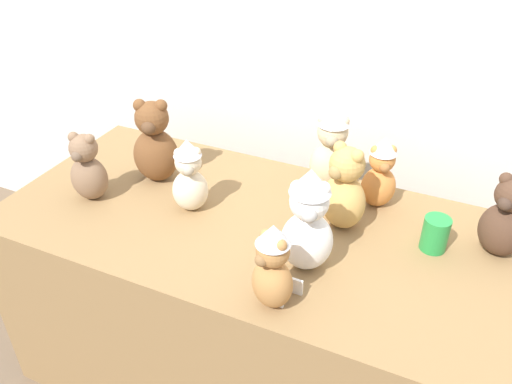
{
  "coord_description": "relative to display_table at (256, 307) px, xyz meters",
  "views": [
    {
      "loc": [
        0.57,
        -1.0,
        1.79
      ],
      "look_at": [
        0.0,
        0.25,
        0.89
      ],
      "focal_mm": 36.44,
      "sensor_mm": 36.0,
      "label": 1
    }
  ],
  "objects": [
    {
      "name": "party_cup_green",
      "position": [
        0.55,
        0.11,
        0.44
      ],
      "size": [
        0.08,
        0.08,
        0.11
      ],
      "primitive_type": "cylinder",
      "color": "#238C3D",
      "rests_on": "display_table"
    },
    {
      "name": "teddy_bear_cocoa",
      "position": [
        0.72,
        0.17,
        0.51
      ],
      "size": [
        0.17,
        0.16,
        0.27
      ],
      "rotation": [
        0.0,
        0.0,
        -0.39
      ],
      "color": "#4C3323",
      "rests_on": "display_table"
    },
    {
      "name": "teddy_bear_sand",
      "position": [
        0.15,
        0.31,
        0.54
      ],
      "size": [
        0.17,
        0.15,
        0.32
      ],
      "rotation": [
        0.0,
        0.0,
        0.26
      ],
      "color": "#CCB78E",
      "rests_on": "display_table"
    },
    {
      "name": "teddy_bear_mocha",
      "position": [
        -0.58,
        -0.1,
        0.5
      ],
      "size": [
        0.14,
        0.13,
        0.25
      ],
      "rotation": [
        0.0,
        0.0,
        0.17
      ],
      "color": "#7F6047",
      "rests_on": "display_table"
    },
    {
      "name": "teddy_bear_caramel",
      "position": [
        0.19,
        -0.31,
        0.51
      ],
      "size": [
        0.15,
        0.14,
        0.26
      ],
      "rotation": [
        0.0,
        0.0,
        -0.43
      ],
      "color": "#B27A42",
      "rests_on": "display_table"
    },
    {
      "name": "teddy_bear_chestnut",
      "position": [
        -0.44,
        0.1,
        0.53
      ],
      "size": [
        0.2,
        0.19,
        0.32
      ],
      "rotation": [
        0.0,
        0.0,
        0.37
      ],
      "color": "brown",
      "rests_on": "display_table"
    },
    {
      "name": "wall_back",
      "position": [
        0.0,
        0.65,
        0.91
      ],
      "size": [
        7.0,
        0.08,
        2.6
      ],
      "primitive_type": "cube",
      "color": "silver",
      "rests_on": "ground_plane"
    },
    {
      "name": "teddy_bear_cream",
      "position": [
        -0.23,
        -0.02,
        0.52
      ],
      "size": [
        0.15,
        0.15,
        0.26
      ],
      "rotation": [
        0.0,
        0.0,
        0.55
      ],
      "color": "beige",
      "rests_on": "display_table"
    },
    {
      "name": "teddy_bear_ginger",
      "position": [
        0.33,
        0.27,
        0.51
      ],
      "size": [
        0.15,
        0.14,
        0.26
      ],
      "rotation": [
        0.0,
        0.0,
        0.47
      ],
      "color": "#D17F3D",
      "rests_on": "display_table"
    },
    {
      "name": "name_card_front_left",
      "position": [
        0.19,
        -0.31,
        0.41
      ],
      "size": [
        0.07,
        0.01,
        0.05
      ],
      "primitive_type": "cube",
      "rotation": [
        0.0,
        0.0,
        -0.08
      ],
      "color": "white",
      "rests_on": "display_table"
    },
    {
      "name": "teddy_bear_honey",
      "position": [
        0.26,
        0.1,
        0.52
      ],
      "size": [
        0.19,
        0.18,
        0.29
      ],
      "rotation": [
        0.0,
        0.0,
        -0.46
      ],
      "color": "tan",
      "rests_on": "display_table"
    },
    {
      "name": "name_card_front_middle",
      "position": [
        0.22,
        -0.25,
        0.41
      ],
      "size": [
        0.07,
        0.01,
        0.05
      ],
      "primitive_type": "cube",
      "rotation": [
        0.0,
        0.0,
        -0.02
      ],
      "color": "white",
      "rests_on": "display_table"
    },
    {
      "name": "teddy_bear_snow",
      "position": [
        0.22,
        -0.13,
        0.55
      ],
      "size": [
        0.18,
        0.17,
        0.33
      ],
      "rotation": [
        0.0,
        0.0,
        0.35
      ],
      "color": "white",
      "rests_on": "display_table"
    },
    {
      "name": "display_table",
      "position": [
        0.0,
        0.0,
        0.0
      ],
      "size": [
        1.72,
        0.81,
        0.77
      ],
      "primitive_type": "cube",
      "color": "olive",
      "rests_on": "ground_plane"
    }
  ]
}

